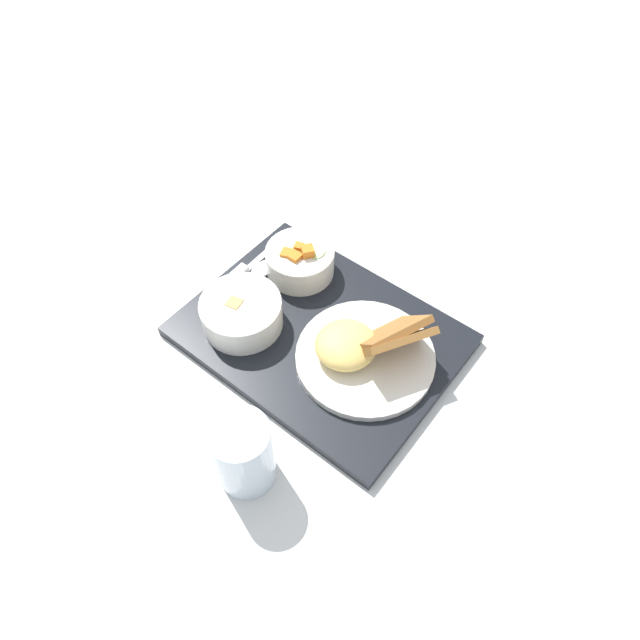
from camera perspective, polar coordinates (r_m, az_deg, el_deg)
name	(u,v)px	position (r m, az deg, el deg)	size (l,w,h in m)	color
ground_plane	(320,339)	(0.90, 0.00, -1.88)	(4.00, 4.00, 0.00)	silver
serving_tray	(320,335)	(0.90, 0.00, -1.53)	(0.44, 0.35, 0.02)	black
bowl_salad	(300,259)	(0.95, -1.98, 6.08)	(0.11, 0.11, 0.06)	silver
bowl_soup	(241,311)	(0.88, -7.87, 0.86)	(0.13, 0.13, 0.05)	silver
plate_main	(365,349)	(0.85, 4.48, -2.94)	(0.21, 0.21, 0.09)	silver
knife	(237,276)	(0.96, -8.32, 4.34)	(0.04, 0.20, 0.02)	silver
spoon	(252,278)	(0.96, -6.79, 4.20)	(0.04, 0.15, 0.01)	silver
glass_water	(244,456)	(0.75, -7.61, -13.31)	(0.08, 0.08, 0.12)	silver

